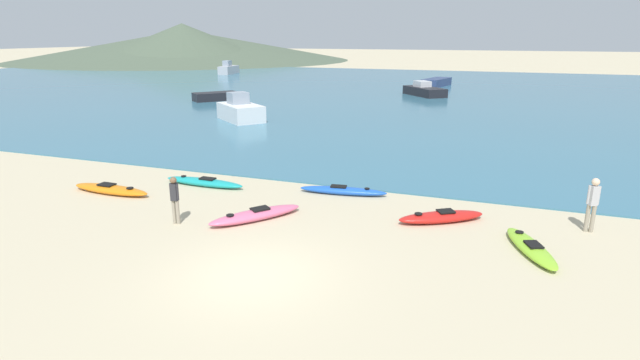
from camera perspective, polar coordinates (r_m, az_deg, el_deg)
ground_plane at (r=13.05m, az=-7.68°, el=-10.84°), size 400.00×400.00×0.00m
bay_water at (r=53.89m, az=14.32°, el=9.51°), size 160.00×70.00×0.06m
far_hill_left at (r=128.93m, az=-15.21°, el=14.65°), size 79.17×79.17×6.97m
far_hill_midleft at (r=115.84m, az=-15.39°, el=14.84°), size 41.95×41.95×8.27m
kayak_on_sand_0 at (r=16.71m, az=-7.35°, el=-3.97°), size 2.54×3.06×0.39m
kayak_on_sand_1 at (r=19.20m, az=2.63°, el=-1.22°), size 3.43×0.99×0.34m
kayak_on_sand_2 at (r=20.79m, az=-13.11°, el=-0.24°), size 3.55×0.66×0.35m
kayak_on_sand_3 at (r=16.87m, az=13.69°, el=-4.11°), size 2.87×2.20×0.38m
kayak_on_sand_4 at (r=15.40m, az=22.94°, el=-7.11°), size 1.73×2.96×0.32m
kayak_on_sand_5 at (r=20.94m, az=-22.81°, el=-0.99°), size 3.49×0.82×0.36m
person_near_foreground at (r=16.66m, az=-16.28°, el=-1.89°), size 0.32×0.22×1.58m
person_near_waterline at (r=17.46m, az=28.71°, el=-2.16°), size 0.35×0.29×1.74m
moored_boat_0 at (r=47.69m, az=-11.87°, el=9.34°), size 3.84×4.13×0.75m
moored_boat_1 at (r=80.33m, az=-10.42°, el=12.35°), size 2.20×4.81×2.04m
moored_boat_2 at (r=51.63m, az=11.83°, el=9.98°), size 4.86×5.13×1.40m
moored_boat_3 at (r=36.02m, az=-9.08°, el=7.82°), size 4.43×4.15×1.95m
moored_boat_4 at (r=61.60m, az=13.16°, el=10.83°), size 3.03×5.50×0.90m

